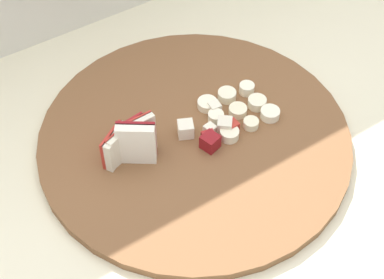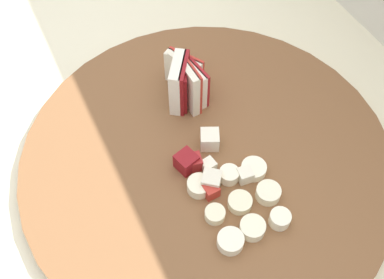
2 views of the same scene
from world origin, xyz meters
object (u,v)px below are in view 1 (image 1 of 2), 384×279
at_px(apple_wedge_fan, 132,141).
at_px(cutting_board, 195,138).
at_px(apple_dice_pile, 209,130).
at_px(banana_slice_rows, 238,109).

bearing_deg(apple_wedge_fan, cutting_board, -9.16).
distance_m(cutting_board, apple_dice_pile, 0.03).
bearing_deg(cutting_board, apple_dice_pile, -31.98).
distance_m(apple_wedge_fan, banana_slice_rows, 0.17).
distance_m(cutting_board, apple_wedge_fan, 0.10).
bearing_deg(banana_slice_rows, apple_dice_pile, -167.24).
height_order(cutting_board, banana_slice_rows, banana_slice_rows).
distance_m(cutting_board, banana_slice_rows, 0.08).
bearing_deg(apple_dice_pile, cutting_board, 148.02).
height_order(apple_wedge_fan, apple_dice_pile, apple_wedge_fan).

